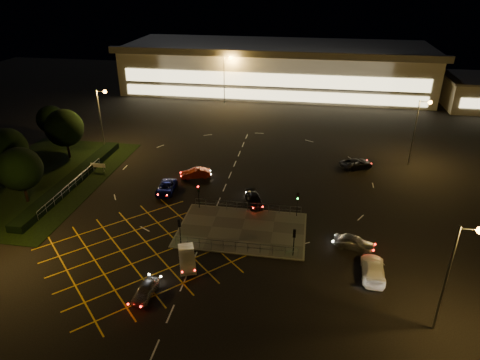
% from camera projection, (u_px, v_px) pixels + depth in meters
% --- Properties ---
extents(ground, '(180.00, 180.00, 0.00)m').
position_uv_depth(ground, '(228.00, 219.00, 50.72)').
color(ground, black).
rests_on(ground, ground).
extents(pedestrian_island, '(14.00, 9.00, 0.12)m').
position_uv_depth(pedestrian_island, '(242.00, 230.00, 48.63)').
color(pedestrian_island, '#4C4944').
rests_on(pedestrian_island, ground).
extents(grass_verge, '(18.00, 30.00, 0.08)m').
position_uv_depth(grass_verge, '(41.00, 180.00, 60.11)').
color(grass_verge, black).
rests_on(grass_verge, ground).
extents(hedge, '(2.00, 26.00, 1.00)m').
position_uv_depth(hedge, '(73.00, 180.00, 59.17)').
color(hedge, black).
rests_on(hedge, ground).
extents(supermarket, '(72.00, 26.50, 10.50)m').
position_uv_depth(supermarket, '(276.00, 67.00, 103.10)').
color(supermarket, beige).
rests_on(supermarket, ground).
extents(streetlight_se, '(1.78, 0.56, 10.03)m').
position_uv_depth(streetlight_se, '(456.00, 265.00, 32.43)').
color(streetlight_se, slate).
rests_on(streetlight_se, ground).
extents(streetlight_nw, '(1.78, 0.56, 10.03)m').
position_uv_depth(streetlight_nw, '(102.00, 111.00, 67.16)').
color(streetlight_nw, slate).
rests_on(streetlight_nw, ground).
extents(streetlight_ne, '(1.78, 0.56, 10.03)m').
position_uv_depth(streetlight_ne, '(419.00, 124.00, 61.89)').
color(streetlight_ne, slate).
rests_on(streetlight_ne, ground).
extents(streetlight_far_left, '(1.78, 0.56, 10.03)m').
position_uv_depth(streetlight_far_left, '(226.00, 73.00, 91.62)').
color(streetlight_far_left, slate).
rests_on(streetlight_far_left, ground).
extents(streetlight_far_right, '(1.78, 0.56, 10.03)m').
position_uv_depth(streetlight_far_right, '(419.00, 78.00, 87.52)').
color(streetlight_far_right, slate).
rests_on(streetlight_far_right, ground).
extents(signal_sw, '(0.28, 0.30, 3.15)m').
position_uv_depth(signal_sw, '(180.00, 227.00, 44.96)').
color(signal_sw, black).
rests_on(signal_sw, pedestrian_island).
extents(signal_se, '(0.28, 0.30, 3.15)m').
position_uv_depth(signal_se, '(294.00, 237.00, 43.20)').
color(signal_se, black).
rests_on(signal_se, pedestrian_island).
extents(signal_nw, '(0.28, 0.30, 3.15)m').
position_uv_depth(signal_nw, '(199.00, 192.00, 52.01)').
color(signal_nw, black).
rests_on(signal_nw, pedestrian_island).
extents(signal_ne, '(0.28, 0.30, 3.15)m').
position_uv_depth(signal_ne, '(298.00, 199.00, 50.25)').
color(signal_ne, black).
rests_on(signal_ne, pedestrian_island).
extents(tree_b, '(5.40, 5.40, 7.35)m').
position_uv_depth(tree_b, '(7.00, 148.00, 58.65)').
color(tree_b, black).
rests_on(tree_b, ground).
extents(tree_c, '(5.76, 5.76, 7.84)m').
position_uv_depth(tree_c, '(64.00, 128.00, 64.99)').
color(tree_c, black).
rests_on(tree_c, ground).
extents(tree_d, '(4.68, 4.68, 6.37)m').
position_uv_depth(tree_d, '(51.00, 119.00, 71.59)').
color(tree_d, black).
rests_on(tree_d, ground).
extents(tree_e, '(5.40, 5.40, 7.35)m').
position_uv_depth(tree_e, '(20.00, 169.00, 52.47)').
color(tree_e, black).
rests_on(tree_e, ground).
extents(car_near_silver, '(1.78, 3.75, 1.24)m').
position_uv_depth(car_near_silver, '(145.00, 290.00, 38.65)').
color(car_near_silver, '#AAACB1').
rests_on(car_near_silver, ground).
extents(car_queue_white, '(2.97, 4.70, 1.46)m').
position_uv_depth(car_queue_white, '(187.00, 258.00, 42.80)').
color(car_queue_white, silver).
rests_on(car_queue_white, ground).
extents(car_left_blue, '(2.60, 4.96, 1.33)m').
position_uv_depth(car_left_blue, '(166.00, 188.00, 56.65)').
color(car_left_blue, '#0E1256').
rests_on(car_left_blue, ground).
extents(car_far_dkgrey, '(3.10, 4.61, 1.24)m').
position_uv_depth(car_far_dkgrey, '(254.00, 200.00, 53.76)').
color(car_far_dkgrey, black).
rests_on(car_far_dkgrey, ground).
extents(car_right_silver, '(4.57, 2.75, 1.46)m').
position_uv_depth(car_right_silver, '(354.00, 242.00, 45.23)').
color(car_right_silver, silver).
rests_on(car_right_silver, ground).
extents(car_circ_red, '(4.45, 2.77, 1.38)m').
position_uv_depth(car_circ_red, '(196.00, 173.00, 60.54)').
color(car_circ_red, '#98200B').
rests_on(car_circ_red, ground).
extents(car_east_grey, '(5.45, 4.19, 1.38)m').
position_uv_depth(car_east_grey, '(357.00, 164.00, 63.55)').
color(car_east_grey, black).
rests_on(car_east_grey, ground).
extents(car_approach_white, '(2.39, 5.37, 1.53)m').
position_uv_depth(car_approach_white, '(373.00, 269.00, 41.14)').
color(car_approach_white, white).
rests_on(car_approach_white, ground).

